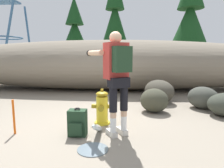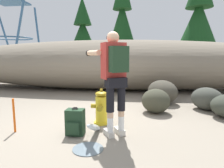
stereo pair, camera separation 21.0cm
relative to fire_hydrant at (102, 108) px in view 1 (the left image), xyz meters
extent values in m
cube|color=gray|center=(-0.29, 0.04, -0.34)|extent=(56.00, 56.00, 0.04)
ellipsoid|color=#756B5B|center=(-0.29, 4.14, 0.66)|extent=(15.93, 3.20, 1.94)
cylinder|color=yellow|center=(0.00, 0.00, -0.30)|extent=(0.31, 0.31, 0.04)
cylinder|color=yellow|center=(0.00, 0.00, -0.02)|extent=(0.23, 0.23, 0.51)
ellipsoid|color=#9E8419|center=(0.00, 0.00, 0.28)|extent=(0.24, 0.24, 0.10)
cylinder|color=#9E8419|center=(0.00, 0.00, 0.35)|extent=(0.06, 0.06, 0.05)
cylinder|color=#9E8419|center=(-0.16, 0.00, 0.04)|extent=(0.09, 0.09, 0.09)
cylinder|color=#9E8419|center=(0.16, 0.00, 0.04)|extent=(0.09, 0.09, 0.09)
cylinder|color=#9E8419|center=(0.00, -0.15, 0.04)|extent=(0.11, 0.09, 0.11)
ellipsoid|color=silver|center=(0.00, -0.62, -0.16)|extent=(0.10, 0.97, 0.49)
cylinder|color=slate|center=(0.00, -1.09, -0.31)|extent=(0.44, 0.44, 0.01)
cube|color=beige|center=(0.23, -0.57, -0.27)|extent=(0.22, 0.27, 0.09)
cylinder|color=white|center=(0.26, -0.62, -0.11)|extent=(0.10, 0.10, 0.24)
cylinder|color=#DBAD89|center=(0.26, -0.62, 0.06)|extent=(0.10, 0.10, 0.10)
cylinder|color=black|center=(0.26, -0.62, 0.32)|extent=(0.13, 0.13, 0.43)
cube|color=beige|center=(0.40, -0.46, -0.27)|extent=(0.22, 0.27, 0.09)
cylinder|color=white|center=(0.43, -0.52, -0.11)|extent=(0.10, 0.10, 0.24)
cylinder|color=#DBAD89|center=(0.43, -0.52, 0.06)|extent=(0.10, 0.10, 0.10)
cylinder|color=black|center=(0.43, -0.52, 0.32)|extent=(0.13, 0.13, 0.43)
cube|color=black|center=(0.34, -0.57, 0.59)|extent=(0.38, 0.34, 0.16)
cube|color=#B2332D|center=(0.30, -0.49, 0.93)|extent=(0.43, 0.39, 0.58)
cube|color=#1E3823|center=(0.40, -0.66, 0.96)|extent=(0.32, 0.28, 0.40)
sphere|color=#DBAD89|center=(0.29, -0.47, 1.30)|extent=(0.20, 0.20, 0.20)
cube|color=black|center=(0.24, -0.40, 1.31)|extent=(0.14, 0.09, 0.04)
cylinder|color=#DBAD89|center=(-0.08, -0.28, 1.06)|extent=(0.38, 0.54, 0.09)
sphere|color=black|center=(-0.22, -0.05, 1.06)|extent=(0.11, 0.11, 0.11)
cylinder|color=#DBAD89|center=(0.29, -0.06, 1.06)|extent=(0.38, 0.54, 0.09)
sphere|color=black|center=(0.15, 0.18, 1.06)|extent=(0.11, 0.11, 0.11)
cube|color=#1E3823|center=(-0.34, -0.60, -0.10)|extent=(0.30, 0.20, 0.44)
cube|color=#1E3823|center=(-0.34, -0.73, -0.16)|extent=(0.21, 0.06, 0.20)
torus|color=black|center=(-0.34, -0.60, 0.14)|extent=(0.10, 0.10, 0.02)
cube|color=black|center=(-0.26, -0.48, -0.10)|extent=(0.05, 0.03, 0.37)
cube|color=black|center=(-0.42, -0.48, -0.10)|extent=(0.05, 0.03, 0.37)
ellipsoid|color=#413D33|center=(1.41, 1.92, 0.01)|extent=(1.11, 1.21, 0.65)
ellipsoid|color=#38392B|center=(1.13, 0.91, -0.04)|extent=(0.92, 0.93, 0.56)
ellipsoid|color=#3E4038|center=(2.41, 1.31, -0.04)|extent=(0.98, 0.97, 0.56)
cylinder|color=#47331E|center=(-3.40, 11.07, 0.47)|extent=(0.25, 0.25, 1.58)
cone|color=#143D19|center=(-3.40, 11.07, 2.48)|extent=(2.08, 2.08, 2.43)
cone|color=#143D19|center=(-3.40, 11.07, 4.31)|extent=(1.35, 1.35, 2.03)
cylinder|color=#47331E|center=(-0.27, 8.84, 0.55)|extent=(0.22, 0.22, 1.74)
cone|color=#143D19|center=(-0.27, 8.84, 2.86)|extent=(1.80, 1.80, 2.88)
cylinder|color=#47331E|center=(3.94, 7.83, 0.49)|extent=(0.26, 0.26, 1.61)
cone|color=#143D19|center=(3.94, 7.83, 2.66)|extent=(2.20, 2.20, 2.73)
cylinder|color=#386089|center=(-7.60, 12.33, 2.36)|extent=(1.04, 1.04, 5.39)
cylinder|color=#386089|center=(-7.60, 9.40, 2.36)|extent=(1.04, 1.04, 5.39)
torus|color=#386089|center=(-9.07, 10.87, 2.36)|extent=(3.15, 3.15, 0.10)
cylinder|color=#E55914|center=(-1.43, -0.62, -0.02)|extent=(0.04, 0.04, 0.60)
camera|label=1|loc=(0.47, -3.70, 1.01)|focal=31.48mm
camera|label=2|loc=(0.67, -3.68, 1.01)|focal=31.48mm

